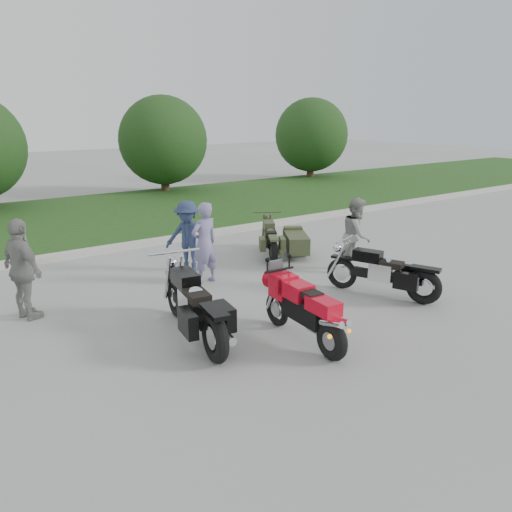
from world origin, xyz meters
TOP-DOWN VIEW (x-y plane):
  - ground at (0.00, 0.00)m, footprint 80.00×80.00m
  - curb at (0.00, 6.00)m, footprint 60.00×0.30m
  - grass_strip at (0.00, 10.15)m, footprint 60.00×8.00m
  - tree_mid_right at (4.00, 13.50)m, footprint 3.60×3.60m
  - tree_far_right at (12.00, 13.50)m, footprint 3.60×3.60m
  - sportbike_red at (-0.29, -0.62)m, footprint 0.38×1.95m
  - cruiser_left at (-1.57, 0.39)m, footprint 0.58×2.51m
  - cruiser_right at (2.22, -0.01)m, footprint 1.03×2.08m
  - cruiser_sidecar at (2.35, 3.20)m, footprint 1.57×1.91m
  - person_stripe at (-0.16, 2.63)m, footprint 0.66×0.49m
  - person_grey at (2.91, 1.45)m, footprint 0.99×0.96m
  - person_denim at (-0.09, 3.50)m, footprint 1.08×1.14m
  - person_back at (-3.51, 2.73)m, footprint 0.72×1.09m

SIDE VIEW (x-z plane):
  - ground at x=0.00m, z-range 0.00..0.00m
  - grass_strip at x=0.00m, z-range 0.00..0.14m
  - curb at x=0.00m, z-range 0.00..0.15m
  - cruiser_sidecar at x=2.35m, z-range -0.02..0.76m
  - cruiser_right at x=2.22m, z-range 0.01..0.86m
  - cruiser_left at x=-1.57m, z-range 0.01..0.98m
  - sportbike_red at x=-0.29m, z-range 0.08..1.01m
  - person_denim at x=-0.09m, z-range 0.00..1.55m
  - person_grey at x=2.91m, z-range 0.00..1.61m
  - person_stripe at x=-0.16m, z-range 0.00..1.66m
  - person_back at x=-3.51m, z-range 0.00..1.72m
  - tree_mid_right at x=4.00m, z-range 0.19..4.19m
  - tree_far_right at x=12.00m, z-range 0.19..4.19m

